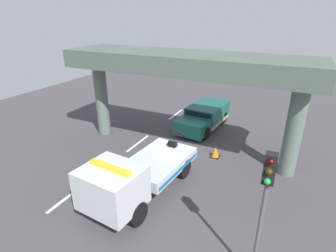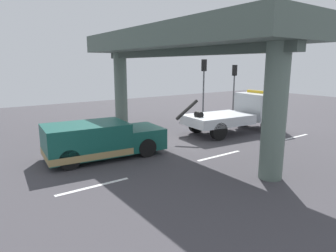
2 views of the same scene
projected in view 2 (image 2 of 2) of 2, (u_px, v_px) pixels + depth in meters
ground_plane at (180, 143)px, 15.87m from camera, size 60.00×40.00×0.10m
lane_stripe_west at (94, 186)px, 10.10m from camera, size 2.60×0.16×0.01m
lane_stripe_mid at (219, 156)px, 13.52m from camera, size 2.60×0.16×0.01m
lane_stripe_east at (294, 137)px, 16.94m from camera, size 2.60×0.16×0.01m
tow_truck_white at (242, 112)px, 18.30m from camera, size 7.33×2.93×2.46m
towed_van_green at (99, 140)px, 13.13m from camera, size 5.37×2.64×1.58m
overpass_structure at (174, 46)px, 14.61m from camera, size 3.60×13.87×5.84m
traffic_light_near at (204, 75)px, 23.18m from camera, size 0.39×0.32×4.47m
traffic_light_far at (234, 78)px, 25.23m from camera, size 0.39×0.32×4.05m
traffic_cone_orange at (151, 131)px, 17.17m from camera, size 0.53×0.53×0.63m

